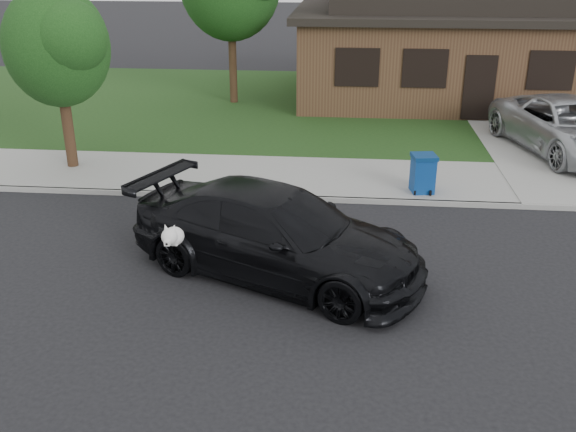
{
  "coord_description": "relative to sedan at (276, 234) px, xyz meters",
  "views": [
    {
      "loc": [
        -0.28,
        -10.45,
        5.54
      ],
      "look_at": [
        -1.26,
        -0.02,
        1.1
      ],
      "focal_mm": 40.0,
      "sensor_mm": 36.0,
      "label": 1
    }
  ],
  "objects": [
    {
      "name": "ground",
      "position": [
        1.46,
        0.12,
        -0.79
      ],
      "size": [
        120.0,
        120.0,
        0.0
      ],
      "primitive_type": "plane",
      "color": "black",
      "rests_on": "ground"
    },
    {
      "name": "curb",
      "position": [
        1.46,
        3.62,
        -0.73
      ],
      "size": [
        60.0,
        0.12,
        0.12
      ],
      "primitive_type": "cube",
      "color": "gray",
      "rests_on": "ground"
    },
    {
      "name": "driveway",
      "position": [
        7.46,
        10.12,
        -0.72
      ],
      "size": [
        4.5,
        13.0,
        0.14
      ],
      "primitive_type": "cube",
      "color": "gray",
      "rests_on": "ground"
    },
    {
      "name": "house",
      "position": [
        5.46,
        15.12,
        1.34
      ],
      "size": [
        12.6,
        8.6,
        4.65
      ],
      "color": "#422B1C",
      "rests_on": "ground"
    },
    {
      "name": "sidewalk",
      "position": [
        1.46,
        5.12,
        -0.73
      ],
      "size": [
        60.0,
        3.0,
        0.12
      ],
      "primitive_type": "cube",
      "color": "gray",
      "rests_on": "ground"
    },
    {
      "name": "sedan",
      "position": [
        0.0,
        0.0,
        0.0
      ],
      "size": [
        5.88,
        4.2,
        1.58
      ],
      "rotation": [
        0.0,
        0.0,
        1.16
      ],
      "color": "black",
      "rests_on": "ground"
    },
    {
      "name": "tree_2",
      "position": [
        -5.92,
        5.23,
        2.48
      ],
      "size": [
        2.73,
        2.6,
        4.59
      ],
      "color": "#332114",
      "rests_on": "ground"
    },
    {
      "name": "minivan",
      "position": [
        7.33,
        7.68,
        0.1
      ],
      "size": [
        3.77,
        5.84,
        1.5
      ],
      "primitive_type": "imported",
      "rotation": [
        0.0,
        0.0,
        0.26
      ],
      "color": "#B2B5B9",
      "rests_on": "driveway"
    },
    {
      "name": "recycling_bin",
      "position": [
        3.02,
        4.2,
        -0.21
      ],
      "size": [
        0.63,
        0.63,
        0.92
      ],
      "rotation": [
        0.0,
        0.0,
        0.16
      ],
      "color": "navy",
      "rests_on": "sidewalk"
    },
    {
      "name": "lawn",
      "position": [
        1.46,
        13.12,
        -0.73
      ],
      "size": [
        60.0,
        13.0,
        0.13
      ],
      "primitive_type": "cube",
      "color": "#193814",
      "rests_on": "ground"
    }
  ]
}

